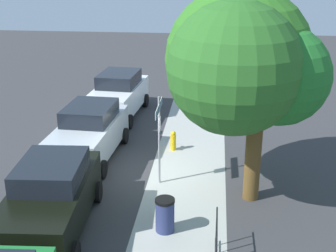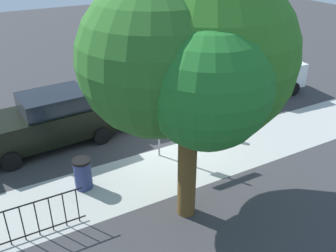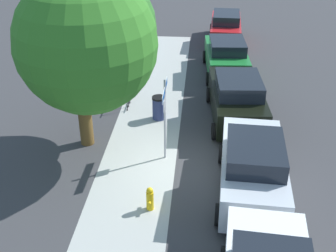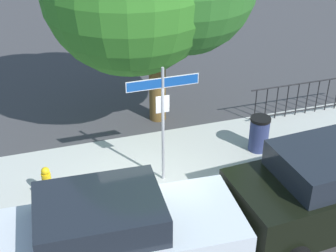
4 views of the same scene
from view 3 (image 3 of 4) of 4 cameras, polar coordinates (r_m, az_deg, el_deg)
The scene contains 11 objects.
ground_plane at distance 15.01m, azimuth 0.95°, elevation -5.32°, with size 60.00×60.00×0.00m, color #38383A.
sidewalk_strip at distance 16.79m, azimuth -3.02°, elevation -1.20°, with size 24.00×2.60×0.00m, color #A8ABA4.
street_sign at distance 14.41m, azimuth -0.43°, elevation 2.85°, with size 1.69×0.07×2.99m.
shade_tree at distance 14.44m, azimuth -10.54°, elevation 11.22°, with size 5.45×4.84×6.41m.
car_silver at distance 13.50m, azimuth 11.02°, elevation -5.31°, with size 4.68×2.29×1.97m.
car_black at distance 17.63m, azimuth 8.97°, elevation 3.62°, with size 4.76×2.37×1.93m.
car_green at distance 22.04m, azimuth 7.60°, elevation 9.00°, with size 4.42×2.31×1.81m.
car_red at distance 26.59m, azimuth 7.54°, elevation 12.65°, with size 4.54×2.08×1.85m.
iron_fence at distance 19.92m, azimuth -4.57°, elevation 5.74°, with size 3.82×0.04×1.07m.
fire_hydrant at distance 13.04m, azimuth -2.37°, elevation -9.46°, with size 0.42×0.22×0.78m.
trash_bin at distance 17.70m, azimuth -1.21°, elevation 2.39°, with size 0.55×0.55×0.98m.
Camera 3 is at (-12.27, -0.75, 8.61)m, focal length 46.69 mm.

